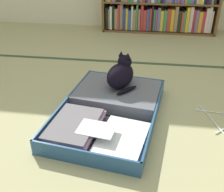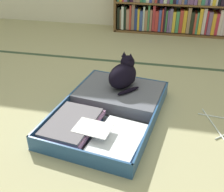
% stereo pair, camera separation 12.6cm
% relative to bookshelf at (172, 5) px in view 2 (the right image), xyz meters
% --- Properties ---
extents(ground_plane, '(10.00, 10.00, 0.00)m').
position_rel_bookshelf_xyz_m(ground_plane, '(-0.39, -2.24, -0.36)').
color(ground_plane, tan).
extents(tatami_border, '(4.80, 0.05, 0.00)m').
position_rel_bookshelf_xyz_m(tatami_border, '(-0.39, -1.10, -0.36)').
color(tatami_border, '#344931').
rests_on(tatami_border, ground_plane).
extents(bookshelf, '(1.48, 0.28, 0.77)m').
position_rel_bookshelf_xyz_m(bookshelf, '(0.00, 0.00, 0.00)').
color(bookshelf, brown).
rests_on(bookshelf, ground_plane).
extents(open_suitcase, '(0.79, 1.06, 0.11)m').
position_rel_bookshelf_xyz_m(open_suitcase, '(-0.35, -2.04, -0.31)').
color(open_suitcase, '#285283').
rests_on(open_suitcase, ground_plane).
extents(black_cat, '(0.27, 0.32, 0.27)m').
position_rel_bookshelf_xyz_m(black_cat, '(-0.30, -1.81, -0.15)').
color(black_cat, black).
rests_on(black_cat, open_suitcase).
extents(clothes_hanger, '(0.25, 0.38, 0.01)m').
position_rel_bookshelf_xyz_m(clothes_hanger, '(0.41, -2.03, -0.36)').
color(clothes_hanger, silver).
rests_on(clothes_hanger, ground_plane).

